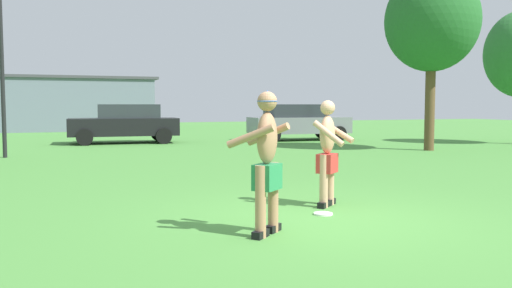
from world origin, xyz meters
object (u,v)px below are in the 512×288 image
player_in_red (328,151)px  lamp_post (1,32)px  player_with_cap (267,156)px  car_black_mid_lot (125,123)px  frisbee (323,214)px  car_gray_far_end (298,122)px  tree_right_field (432,22)px

player_in_red → lamp_post: bearing=118.0°
player_with_cap → player_in_red: size_ratio=1.06×
car_black_mid_lot → frisbee: bearing=-86.6°
car_black_mid_lot → car_gray_far_end: (7.33, -0.90, 0.00)m
frisbee → tree_right_field: size_ratio=0.05×
player_with_cap → car_black_mid_lot: size_ratio=0.39×
player_in_red → car_gray_far_end: 15.19m
car_black_mid_lot → lamp_post: lamp_post is taller
car_gray_far_end → car_black_mid_lot: bearing=173.0°
frisbee → car_black_mid_lot: size_ratio=0.06×
player_in_red → car_gray_far_end: player_in_red is taller
tree_right_field → player_in_red: bearing=-136.5°
player_in_red → car_black_mid_lot: player_in_red is taller
car_gray_far_end → tree_right_field: size_ratio=0.72×
lamp_post → tree_right_field: tree_right_field is taller
frisbee → lamp_post: bearing=115.2°
frisbee → tree_right_field: tree_right_field is taller
frisbee → car_black_mid_lot: 15.43m
car_black_mid_lot → car_gray_far_end: size_ratio=1.00×
player_with_cap → car_gray_far_end: bearing=63.5°
player_with_cap → player_in_red: 2.05m
player_with_cap → car_gray_far_end: size_ratio=0.39×
lamp_post → frisbee: bearing=-64.8°
frisbee → tree_right_field: bearing=44.2°
player_with_cap → car_black_mid_lot: player_with_cap is taller
player_with_cap → car_black_mid_lot: 16.17m
lamp_post → tree_right_field: size_ratio=0.99×
car_black_mid_lot → lamp_post: bearing=-130.3°
frisbee → car_gray_far_end: 15.86m
lamp_post → tree_right_field: bearing=-10.1°
tree_right_field → lamp_post: bearing=169.9°
player_in_red → lamp_post: (-5.33, 10.04, 2.82)m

